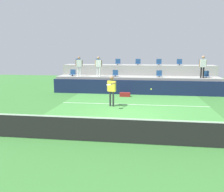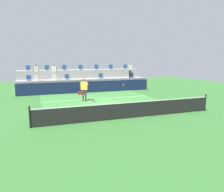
{
  "view_description": "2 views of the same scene",
  "coord_description": "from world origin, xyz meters",
  "px_view_note": "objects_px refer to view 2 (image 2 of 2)",
  "views": [
    {
      "loc": [
        0.67,
        -11.92,
        3.16
      ],
      "look_at": [
        -0.93,
        -0.54,
        1.05
      ],
      "focal_mm": 38.08,
      "sensor_mm": 36.0,
      "label": 1
    },
    {
      "loc": [
        -4.95,
        -14.69,
        3.24
      ],
      "look_at": [
        -0.15,
        -1.44,
        0.85
      ],
      "focal_mm": 34.99,
      "sensor_mm": 36.0,
      "label": 2
    }
  ],
  "objects_px": {
    "stadium_chair_lower_left": "(67,77)",
    "stadium_chair_lower_right": "(101,76)",
    "equipment_bag": "(82,93)",
    "stadium_chair_upper_far_right": "(126,67)",
    "spectator_leaning_on_rail": "(36,71)",
    "stadium_chair_lower_far_left": "(29,78)",
    "stadium_chair_upper_left": "(47,68)",
    "stadium_chair_lower_far_right": "(132,75)",
    "spectator_in_grey": "(54,70)",
    "stadium_chair_upper_center": "(81,68)",
    "tennis_ball": "(123,85)",
    "stadium_chair_upper_far_left": "(28,68)",
    "stadium_chair_upper_right": "(111,67)",
    "stadium_chair_upper_mid_left": "(64,68)",
    "spectator_in_white": "(130,68)",
    "stadium_chair_upper_mid_right": "(97,67)",
    "tennis_player": "(84,87)"
  },
  "relations": [
    {
      "from": "stadium_chair_upper_far_left",
      "to": "equipment_bag",
      "type": "distance_m",
      "value": 6.49
    },
    {
      "from": "stadium_chair_upper_mid_left",
      "to": "spectator_in_white",
      "type": "xyz_separation_m",
      "value": [
        6.69,
        -2.18,
        -0.05
      ]
    },
    {
      "from": "stadium_chair_upper_center",
      "to": "spectator_leaning_on_rail",
      "type": "xyz_separation_m",
      "value": [
        -4.67,
        -2.18,
        -0.12
      ]
    },
    {
      "from": "spectator_in_grey",
      "to": "spectator_in_white",
      "type": "height_order",
      "value": "spectator_in_white"
    },
    {
      "from": "spectator_leaning_on_rail",
      "to": "stadium_chair_upper_left",
      "type": "bearing_deg",
      "value": 62.93
    },
    {
      "from": "stadium_chair_lower_right",
      "to": "spectator_leaning_on_rail",
      "type": "relative_size",
      "value": 0.33
    },
    {
      "from": "stadium_chair_lower_right",
      "to": "stadium_chair_upper_center",
      "type": "distance_m",
      "value": 2.65
    },
    {
      "from": "stadium_chair_upper_center",
      "to": "spectator_leaning_on_rail",
      "type": "distance_m",
      "value": 5.16
    },
    {
      "from": "equipment_bag",
      "to": "spectator_leaning_on_rail",
      "type": "bearing_deg",
      "value": 154.87
    },
    {
      "from": "stadium_chair_upper_mid_right",
      "to": "stadium_chair_upper_right",
      "type": "relative_size",
      "value": 1.0
    },
    {
      "from": "stadium_chair_upper_far_left",
      "to": "stadium_chair_upper_mid_left",
      "type": "bearing_deg",
      "value": 0.0
    },
    {
      "from": "stadium_chair_lower_far_right",
      "to": "spectator_in_white",
      "type": "height_order",
      "value": "spectator_in_white"
    },
    {
      "from": "stadium_chair_lower_left",
      "to": "stadium_chair_upper_far_left",
      "type": "bearing_deg",
      "value": 153.58
    },
    {
      "from": "stadium_chair_lower_left",
      "to": "tennis_player",
      "type": "relative_size",
      "value": 0.29
    },
    {
      "from": "stadium_chair_lower_left",
      "to": "stadium_chair_upper_center",
      "type": "bearing_deg",
      "value": 45.56
    },
    {
      "from": "stadium_chair_upper_mid_left",
      "to": "stadium_chair_upper_far_right",
      "type": "relative_size",
      "value": 1.0
    },
    {
      "from": "stadium_chair_upper_left",
      "to": "stadium_chair_upper_mid_left",
      "type": "distance_m",
      "value": 1.79
    },
    {
      "from": "stadium_chair_lower_far_left",
      "to": "tennis_ball",
      "type": "bearing_deg",
      "value": -51.5
    },
    {
      "from": "stadium_chair_lower_far_left",
      "to": "stadium_chair_upper_mid_right",
      "type": "xyz_separation_m",
      "value": [
        7.14,
        1.8,
        0.85
      ]
    },
    {
      "from": "tennis_ball",
      "to": "equipment_bag",
      "type": "bearing_deg",
      "value": 106.79
    },
    {
      "from": "tennis_player",
      "to": "equipment_bag",
      "type": "xyz_separation_m",
      "value": [
        0.52,
        3.27,
        -0.97
      ]
    },
    {
      "from": "spectator_leaning_on_rail",
      "to": "equipment_bag",
      "type": "height_order",
      "value": "spectator_leaning_on_rail"
    },
    {
      "from": "stadium_chair_upper_center",
      "to": "spectator_in_grey",
      "type": "height_order",
      "value": "spectator_in_grey"
    },
    {
      "from": "tennis_ball",
      "to": "stadium_chair_upper_mid_right",
      "type": "bearing_deg",
      "value": 85.04
    },
    {
      "from": "stadium_chair_lower_right",
      "to": "spectator_leaning_on_rail",
      "type": "height_order",
      "value": "spectator_leaning_on_rail"
    },
    {
      "from": "stadium_chair_lower_right",
      "to": "spectator_leaning_on_rail",
      "type": "distance_m",
      "value": 6.47
    },
    {
      "from": "spectator_leaning_on_rail",
      "to": "spectator_in_white",
      "type": "xyz_separation_m",
      "value": [
        9.6,
        -0.0,
        0.07
      ]
    },
    {
      "from": "stadium_chair_upper_far_left",
      "to": "stadium_chair_lower_far_right",
      "type": "bearing_deg",
      "value": -9.55
    },
    {
      "from": "stadium_chair_upper_mid_right",
      "to": "stadium_chair_upper_right",
      "type": "xyz_separation_m",
      "value": [
        1.72,
        0.0,
        0.0
      ]
    },
    {
      "from": "stadium_chair_upper_right",
      "to": "tennis_ball",
      "type": "xyz_separation_m",
      "value": [
        -2.56,
        -9.72,
        -0.86
      ]
    },
    {
      "from": "stadium_chair_lower_far_right",
      "to": "stadium_chair_upper_mid_right",
      "type": "xyz_separation_m",
      "value": [
        -3.52,
        1.8,
        0.85
      ]
    },
    {
      "from": "stadium_chair_upper_left",
      "to": "stadium_chair_upper_center",
      "type": "height_order",
      "value": "same"
    },
    {
      "from": "stadium_chair_upper_center",
      "to": "equipment_bag",
      "type": "height_order",
      "value": "stadium_chair_upper_center"
    },
    {
      "from": "stadium_chair_upper_far_left",
      "to": "tennis_player",
      "type": "distance_m",
      "value": 8.44
    },
    {
      "from": "stadium_chair_upper_mid_left",
      "to": "spectator_in_white",
      "type": "bearing_deg",
      "value": -18.07
    },
    {
      "from": "stadium_chair_upper_center",
      "to": "stadium_chair_upper_right",
      "type": "bearing_deg",
      "value": 0.0
    },
    {
      "from": "stadium_chair_upper_right",
      "to": "spectator_in_grey",
      "type": "xyz_separation_m",
      "value": [
        -6.59,
        -2.18,
        -0.12
      ]
    },
    {
      "from": "stadium_chair_lower_left",
      "to": "stadium_chair_lower_right",
      "type": "height_order",
      "value": "same"
    },
    {
      "from": "stadium_chair_upper_far_right",
      "to": "spectator_in_grey",
      "type": "xyz_separation_m",
      "value": [
        -8.4,
        -2.18,
        -0.12
      ]
    },
    {
      "from": "stadium_chair_lower_far_left",
      "to": "stadium_chair_upper_left",
      "type": "height_order",
      "value": "stadium_chair_upper_left"
    },
    {
      "from": "equipment_bag",
      "to": "stadium_chair_upper_far_right",
      "type": "bearing_deg",
      "value": 33.34
    },
    {
      "from": "stadium_chair_upper_far_left",
      "to": "spectator_leaning_on_rail",
      "type": "distance_m",
      "value": 2.3
    },
    {
      "from": "spectator_leaning_on_rail",
      "to": "stadium_chair_upper_mid_left",
      "type": "bearing_deg",
      "value": 36.94
    },
    {
      "from": "stadium_chair_upper_mid_right",
      "to": "spectator_in_white",
      "type": "height_order",
      "value": "spectator_in_white"
    },
    {
      "from": "stadium_chair_lower_far_left",
      "to": "spectator_in_white",
      "type": "relative_size",
      "value": 0.31
    },
    {
      "from": "spectator_in_white",
      "to": "stadium_chair_upper_far_left",
      "type": "bearing_deg",
      "value": 168.05
    },
    {
      "from": "stadium_chair_upper_mid_left",
      "to": "tennis_player",
      "type": "relative_size",
      "value": 0.29
    },
    {
      "from": "stadium_chair_upper_center",
      "to": "stadium_chair_upper_far_right",
      "type": "xyz_separation_m",
      "value": [
        5.33,
        0.0,
        0.0
      ]
    },
    {
      "from": "spectator_leaning_on_rail",
      "to": "stadium_chair_lower_left",
      "type": "bearing_deg",
      "value": 7.52
    },
    {
      "from": "stadium_chair_lower_far_right",
      "to": "spectator_in_grey",
      "type": "distance_m",
      "value": 8.43
    }
  ]
}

